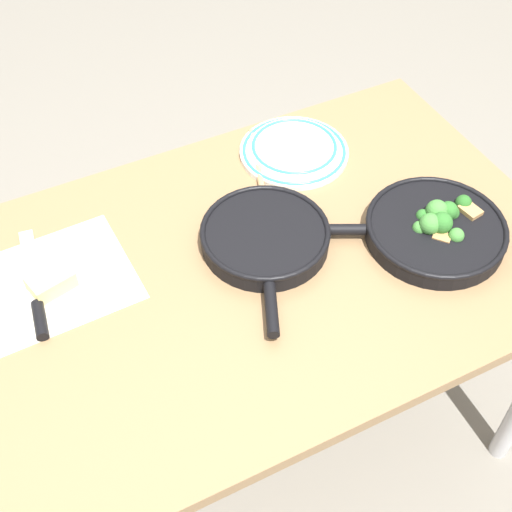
# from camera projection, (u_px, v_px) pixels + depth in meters

# --- Properties ---
(ground_plane) EXTENTS (14.00, 14.00, 0.00)m
(ground_plane) POSITION_uv_depth(u_px,v_px,m) (256.00, 432.00, 1.99)
(ground_plane) COLOR slate
(dining_table_red) EXTENTS (1.26, 0.81, 0.72)m
(dining_table_red) POSITION_uv_depth(u_px,v_px,m) (256.00, 288.00, 1.51)
(dining_table_red) COLOR olive
(dining_table_red) RESTS_ON ground_plane
(skillet_broccoli) EXTENTS (0.39, 0.29, 0.07)m
(skillet_broccoli) POSITION_uv_depth(u_px,v_px,m) (435.00, 228.00, 1.48)
(skillet_broccoli) COLOR black
(skillet_broccoli) RESTS_ON dining_table_red
(skillet_eggs) EXTENTS (0.27, 0.37, 0.04)m
(skillet_eggs) POSITION_uv_depth(u_px,v_px,m) (265.00, 237.00, 1.47)
(skillet_eggs) COLOR black
(skillet_eggs) RESTS_ON dining_table_red
(wooden_spoon) EXTENTS (0.15, 0.35, 0.02)m
(wooden_spoon) POSITION_uv_depth(u_px,v_px,m) (263.00, 195.00, 1.57)
(wooden_spoon) COLOR tan
(wooden_spoon) RESTS_ON dining_table_red
(parchment_sheet) EXTENTS (0.36, 0.27, 0.00)m
(parchment_sheet) POSITION_uv_depth(u_px,v_px,m) (43.00, 286.00, 1.41)
(parchment_sheet) COLOR silver
(parchment_sheet) RESTS_ON dining_table_red
(grater_knife) EXTENTS (0.07, 0.29, 0.02)m
(grater_knife) POSITION_uv_depth(u_px,v_px,m) (36.00, 297.00, 1.38)
(grater_knife) COLOR silver
(grater_knife) RESTS_ON dining_table_red
(cheese_block) EXTENTS (0.10, 0.08, 0.04)m
(cheese_block) POSITION_uv_depth(u_px,v_px,m) (51.00, 282.00, 1.39)
(cheese_block) COLOR #EFD67A
(cheese_block) RESTS_ON dining_table_red
(dinner_plate_stack) EXTENTS (0.26, 0.26, 0.03)m
(dinner_plate_stack) POSITION_uv_depth(u_px,v_px,m) (294.00, 150.00, 1.67)
(dinner_plate_stack) COLOR white
(dinner_plate_stack) RESTS_ON dining_table_red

